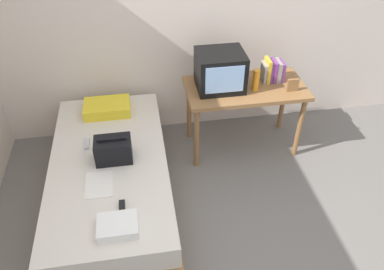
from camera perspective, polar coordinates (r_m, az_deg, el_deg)
name	(u,v)px	position (r m, az deg, el deg)	size (l,w,h in m)	color
wall_back	(188,12)	(3.89, -0.58, 17.86)	(5.20, 0.10, 2.60)	beige
bed	(112,182)	(3.47, -11.79, -6.78)	(1.00, 2.00, 0.51)	olive
desk	(245,95)	(3.82, 7.87, 5.94)	(1.16, 0.60, 0.73)	olive
tv	(220,71)	(3.65, 4.20, 9.52)	(0.44, 0.39, 0.36)	black
water_bottle	(256,80)	(3.68, 9.48, 8.04)	(0.06, 0.06, 0.21)	orange
book_row	(273,71)	(3.87, 11.90, 9.32)	(0.21, 0.16, 0.23)	gray
picture_frame	(293,85)	(3.76, 14.73, 7.18)	(0.11, 0.02, 0.13)	olive
pillow	(107,108)	(3.82, -12.48, 3.98)	(0.44, 0.29, 0.10)	yellow
handbag	(113,150)	(3.23, -11.59, -2.16)	(0.30, 0.20, 0.22)	black
magazine	(99,184)	(3.10, -13.66, -7.14)	(0.21, 0.29, 0.01)	white
remote_dark	(122,209)	(2.88, -10.33, -10.70)	(0.04, 0.16, 0.02)	black
remote_silver	(87,144)	(3.49, -15.34, -1.24)	(0.04, 0.14, 0.02)	#B7B7BC
folded_towel	(118,226)	(2.76, -10.98, -13.12)	(0.28, 0.22, 0.07)	white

